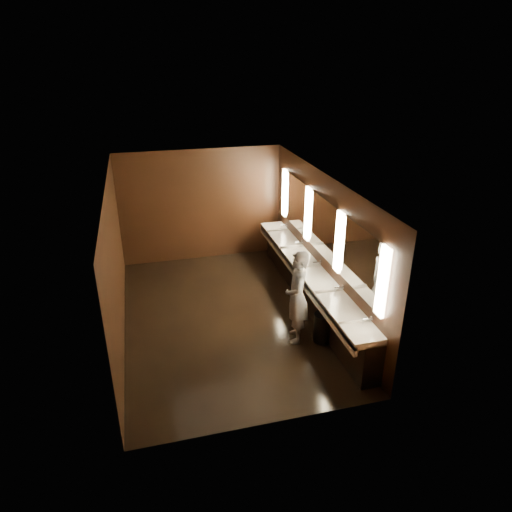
# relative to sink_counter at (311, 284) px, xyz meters

# --- Properties ---
(floor) EXTENTS (6.00, 6.00, 0.00)m
(floor) POSITION_rel_sink_counter_xyz_m (-1.79, 0.00, -0.50)
(floor) COLOR black
(floor) RESTS_ON ground
(ceiling) EXTENTS (4.00, 6.00, 0.02)m
(ceiling) POSITION_rel_sink_counter_xyz_m (-1.79, 0.00, 2.30)
(ceiling) COLOR #2D2D2B
(ceiling) RESTS_ON wall_back
(wall_back) EXTENTS (4.00, 0.02, 2.80)m
(wall_back) POSITION_rel_sink_counter_xyz_m (-1.79, 3.00, 0.90)
(wall_back) COLOR black
(wall_back) RESTS_ON floor
(wall_front) EXTENTS (4.00, 0.02, 2.80)m
(wall_front) POSITION_rel_sink_counter_xyz_m (-1.79, -3.00, 0.90)
(wall_front) COLOR black
(wall_front) RESTS_ON floor
(wall_left) EXTENTS (0.02, 6.00, 2.80)m
(wall_left) POSITION_rel_sink_counter_xyz_m (-3.79, 0.00, 0.90)
(wall_left) COLOR black
(wall_left) RESTS_ON floor
(wall_right) EXTENTS (0.02, 6.00, 2.80)m
(wall_right) POSITION_rel_sink_counter_xyz_m (0.21, 0.00, 0.90)
(wall_right) COLOR black
(wall_right) RESTS_ON floor
(sink_counter) EXTENTS (0.55, 5.40, 1.01)m
(sink_counter) POSITION_rel_sink_counter_xyz_m (0.00, 0.00, 0.00)
(sink_counter) COLOR black
(sink_counter) RESTS_ON floor
(mirror_band) EXTENTS (0.06, 5.03, 1.15)m
(mirror_band) POSITION_rel_sink_counter_xyz_m (0.19, -0.00, 1.25)
(mirror_band) COLOR #FFE8B5
(mirror_band) RESTS_ON wall_right
(person) EXTENTS (0.60, 0.74, 1.77)m
(person) POSITION_rel_sink_counter_xyz_m (-0.69, -1.08, 0.39)
(person) COLOR #859EC7
(person) RESTS_ON floor
(trash_bin) EXTENTS (0.38, 0.38, 0.56)m
(trash_bin) POSITION_rel_sink_counter_xyz_m (-0.22, -1.25, -0.22)
(trash_bin) COLOR black
(trash_bin) RESTS_ON floor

